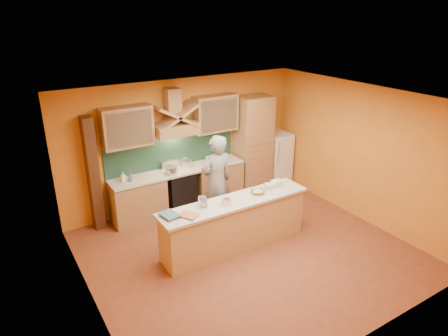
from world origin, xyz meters
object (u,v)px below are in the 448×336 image
person (216,181)px  kitchen_scale (227,202)px  fridge (277,158)px  stove (179,190)px  mixing_bowl (258,192)px

person → kitchen_scale: person is taller
person → kitchen_scale: (-0.36, -0.95, 0.04)m
fridge → stove: bearing=180.0°
stove → fridge: bearing=0.0°
stove → mixing_bowl: 2.08m
stove → kitchen_scale: size_ratio=6.92×
stove → kitchen_scale: bearing=-90.6°
mixing_bowl → person: bearing=114.2°
stove → fridge: fridge is taller
fridge → mixing_bowl: 2.75m
kitchen_scale → mixing_bowl: kitchen_scale is taller
stove → mixing_bowl: bearing=-68.9°
person → stove: bearing=-74.1°
person → mixing_bowl: (0.38, -0.86, 0.02)m
kitchen_scale → fridge: bearing=29.1°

